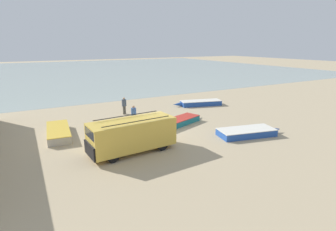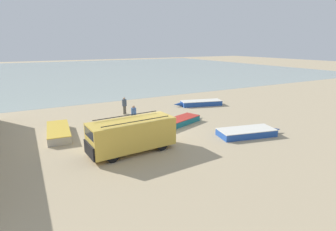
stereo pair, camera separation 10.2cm
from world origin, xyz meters
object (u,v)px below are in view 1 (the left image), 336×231
Objects in this scene: fishing_rowboat_0 at (179,121)px; fishing_rowboat_2 at (248,132)px; fisherman_1 at (124,104)px; fishing_rowboat_3 at (58,131)px; parked_van at (132,134)px; fisherman_0 at (134,113)px; fishing_rowboat_1 at (199,103)px.

fishing_rowboat_0 is 1.01× the size of fishing_rowboat_2.
fishing_rowboat_2 is 3.15× the size of fisherman_1.
fishing_rowboat_2 is at bearing -78.78° from fishing_rowboat_0.
fishing_rowboat_2 is at bearing -114.57° from fishing_rowboat_3.
parked_van is 5.80m from fisherman_0.
fisherman_1 reaches higher than fishing_rowboat_0.
fisherman_1 reaches higher than fishing_rowboat_1.
fishing_rowboat_2 reaches higher than fishing_rowboat_0.
fishing_rowboat_1 is 3.31× the size of fisherman_1.
fisherman_0 reaches higher than fishing_rowboat_0.
fishing_rowboat_1 is (5.54, 4.86, 0.02)m from fishing_rowboat_0.
fishing_rowboat_3 is 5.91m from fisherman_0.
fisherman_1 is at bearing 98.63° from fishing_rowboat_0.
parked_van reaches higher than fishing_rowboat_1.
fisherman_0 is at bearing 34.23° from fishing_rowboat_1.
parked_van reaches higher than fisherman_0.
parked_van is 9.27m from fisherman_1.
parked_van is 1.01× the size of fishing_rowboat_1.
fishing_rowboat_1 reaches higher than fishing_rowboat_2.
parked_van reaches higher than fishing_rowboat_3.
fisherman_1 is (-5.81, 10.17, 0.72)m from fishing_rowboat_2.
fishing_rowboat_0 is 7.37m from fishing_rowboat_1.
fisherman_1 reaches higher than fisherman_0.
fisherman_0 is (-8.87, -3.07, 0.69)m from fishing_rowboat_1.
parked_van reaches higher than fishing_rowboat_2.
fishing_rowboat_1 is 3.37× the size of fisherman_0.
fisherman_1 is (2.68, 8.88, -0.16)m from parked_van.
parked_van is 1.06× the size of fishing_rowboat_2.
fisherman_1 is (-2.89, 5.33, 0.73)m from fishing_rowboat_0.
fishing_rowboat_2 is 9.14m from fisherman_0.
fisherman_1 is at bearing -110.73° from parked_van.
parked_van is 8.63m from fishing_rowboat_2.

